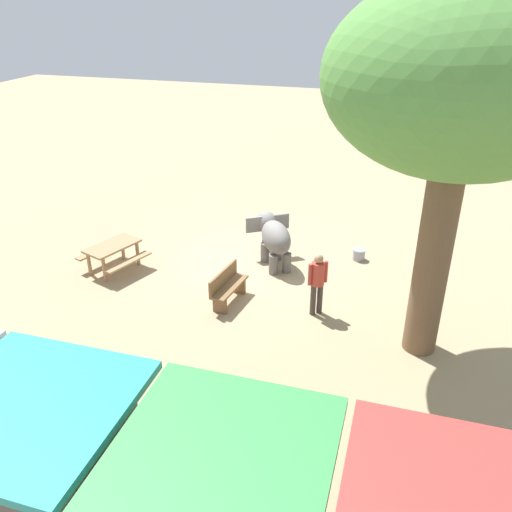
# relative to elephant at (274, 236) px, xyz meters

# --- Properties ---
(ground_plane) EXTENTS (60.00, 60.00, 0.00)m
(ground_plane) POSITION_rel_elephant_xyz_m (0.43, 0.26, -0.86)
(ground_plane) COLOR tan
(elephant) EXTENTS (1.69, 1.85, 1.35)m
(elephant) POSITION_rel_elephant_xyz_m (0.00, 0.00, 0.00)
(elephant) COLOR slate
(elephant) RESTS_ON ground_plane
(person_handler) EXTENTS (0.43, 0.34, 1.62)m
(person_handler) POSITION_rel_elephant_xyz_m (-1.68, 2.26, 0.09)
(person_handler) COLOR #3F3833
(person_handler) RESTS_ON ground_plane
(shade_tree_main) EXTENTS (5.02, 4.61, 7.54)m
(shade_tree_main) POSITION_rel_elephant_xyz_m (-4.14, 2.96, 4.81)
(shade_tree_main) COLOR brown
(shade_tree_main) RESTS_ON ground_plane
(wooden_bench) EXTENTS (0.59, 1.44, 0.88)m
(wooden_bench) POSITION_rel_elephant_xyz_m (0.57, 2.38, -0.39)
(wooden_bench) COLOR brown
(wooden_bench) RESTS_ON ground_plane
(picnic_table_near) EXTENTS (1.90, 1.91, 0.78)m
(picnic_table_near) POSITION_rel_elephant_xyz_m (4.20, 1.67, -0.27)
(picnic_table_near) COLOR #9E7A51
(picnic_table_near) RESTS_ON ground_plane
(market_stall_teal) EXTENTS (2.50, 2.50, 2.52)m
(market_stall_teal) POSITION_rel_elephant_xyz_m (0.78, 9.18, 0.28)
(market_stall_teal) COLOR #59514C
(market_stall_teal) RESTS_ON ground_plane
(feed_bucket) EXTENTS (0.36, 0.36, 0.32)m
(feed_bucket) POSITION_rel_elephant_xyz_m (-2.35, -0.95, -0.70)
(feed_bucket) COLOR gray
(feed_bucket) RESTS_ON ground_plane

